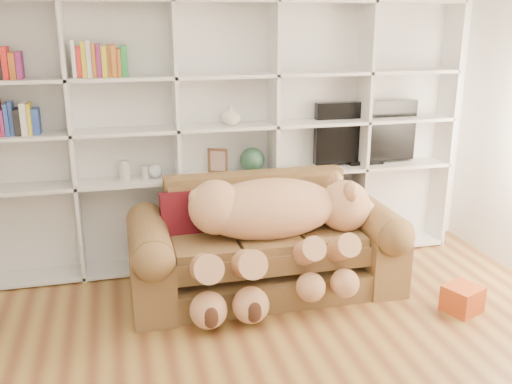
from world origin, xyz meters
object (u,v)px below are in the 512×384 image
object	(u,v)px
sofa	(264,249)
teddy_bear	(273,223)
tv	(365,133)
gift_box	(462,299)

from	to	relation	value
sofa	teddy_bear	xyz separation A→B (m)	(0.02, -0.19, 0.30)
sofa	tv	bearing A→B (deg)	29.96
sofa	tv	xyz separation A→B (m)	(1.19, 0.69, 0.81)
teddy_bear	sofa	bearing A→B (deg)	89.54
teddy_bear	gift_box	size ratio (longest dim) A/B	6.39
gift_box	tv	xyz separation A→B (m)	(-0.23, 1.46, 1.06)
tv	sofa	bearing A→B (deg)	-150.04
teddy_bear	gift_box	xyz separation A→B (m)	(1.39, -0.59, -0.55)
teddy_bear	tv	xyz separation A→B (m)	(1.16, 0.87, 0.51)
gift_box	tv	bearing A→B (deg)	98.80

